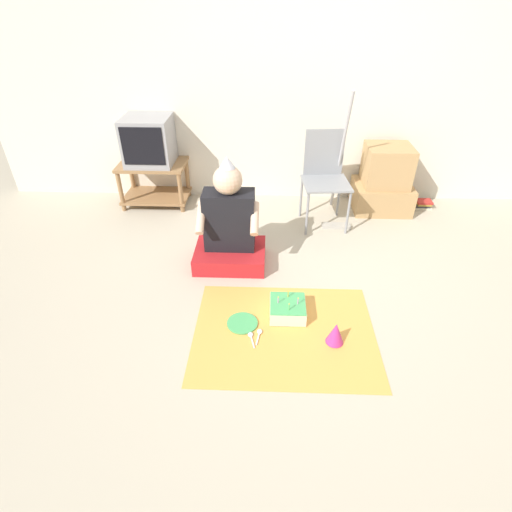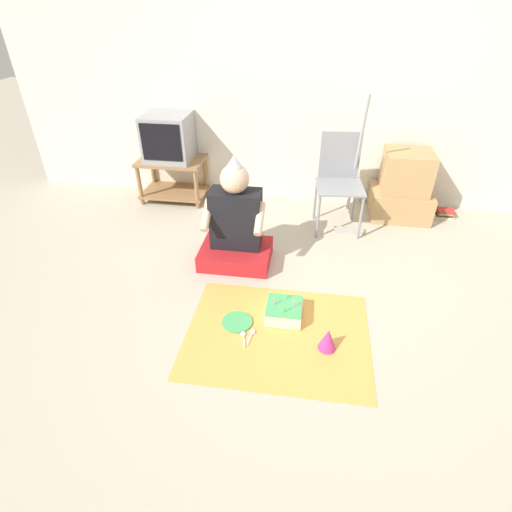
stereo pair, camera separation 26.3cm
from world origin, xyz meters
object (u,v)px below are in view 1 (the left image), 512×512
at_px(paper_plate, 242,323).
at_px(person_seated, 229,229).
at_px(tv, 149,141).
at_px(book_pile, 423,204).
at_px(birthday_cake, 288,309).
at_px(folding_chair, 325,173).
at_px(dust_mop, 339,186).
at_px(cardboard_box_stack, 384,182).
at_px(party_hat_blue, 336,333).

bearing_deg(paper_plate, person_seated, 101.02).
height_order(tv, book_pile, tv).
height_order(birthday_cake, paper_plate, birthday_cake).
relative_size(person_seated, birthday_cake, 3.65).
distance_m(tv, folding_chair, 1.78).
bearing_deg(paper_plate, dust_mop, 61.33).
bearing_deg(paper_plate, cardboard_box_stack, 53.52).
height_order(tv, person_seated, person_seated).
xyz_separation_m(book_pile, paper_plate, (-1.81, -1.85, -0.03)).
distance_m(person_seated, party_hat_blue, 1.23).
distance_m(book_pile, party_hat_blue, 2.32).
relative_size(person_seated, paper_plate, 4.28).
xyz_separation_m(cardboard_box_stack, birthday_cake, (-1.02, -1.70, -0.24)).
bearing_deg(paper_plate, book_pile, 45.71).
xyz_separation_m(tv, birthday_cake, (1.37, -1.75, -0.63)).
height_order(dust_mop, birthday_cake, dust_mop).
bearing_deg(party_hat_blue, folding_chair, 87.80).
bearing_deg(birthday_cake, folding_chair, 75.39).
bearing_deg(tv, folding_chair, -10.60).
bearing_deg(cardboard_box_stack, book_pile, 4.66).
relative_size(folding_chair, party_hat_blue, 5.62).
xyz_separation_m(person_seated, paper_plate, (0.15, -0.78, -0.31)).
xyz_separation_m(folding_chair, cardboard_box_stack, (0.65, 0.28, -0.21)).
relative_size(tv, cardboard_box_stack, 0.69).
bearing_deg(cardboard_box_stack, paper_plate, -126.48).
bearing_deg(dust_mop, tv, 169.84).
height_order(tv, party_hat_blue, tv).
relative_size(folding_chair, person_seated, 0.96).
distance_m(folding_chair, birthday_cake, 1.54).
xyz_separation_m(dust_mop, person_seated, (-0.98, -0.74, -0.06)).
height_order(cardboard_box_stack, dust_mop, dust_mop).
xyz_separation_m(birthday_cake, paper_plate, (-0.32, -0.11, -0.05)).
height_order(tv, birthday_cake, tv).
distance_m(book_pile, paper_plate, 2.59).
bearing_deg(book_pile, cardboard_box_stack, -175.34).
xyz_separation_m(cardboard_box_stack, dust_mop, (-0.51, -0.29, 0.08)).
bearing_deg(person_seated, dust_mop, 37.08).
bearing_deg(party_hat_blue, birthday_cake, 139.97).
bearing_deg(folding_chair, party_hat_blue, -92.20).
bearing_deg(dust_mop, folding_chair, 175.35).
height_order(tv, paper_plate, tv).
bearing_deg(book_pile, tv, 179.88).
height_order(cardboard_box_stack, book_pile, cardboard_box_stack).
xyz_separation_m(cardboard_box_stack, person_seated, (-1.49, -1.04, 0.02)).
bearing_deg(birthday_cake, paper_plate, -160.87).
relative_size(tv, party_hat_blue, 2.93).
bearing_deg(book_pile, birthday_cake, -130.53).
distance_m(tv, book_pile, 2.93).
bearing_deg(party_hat_blue, tv, 129.83).
height_order(folding_chair, paper_plate, folding_chair).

